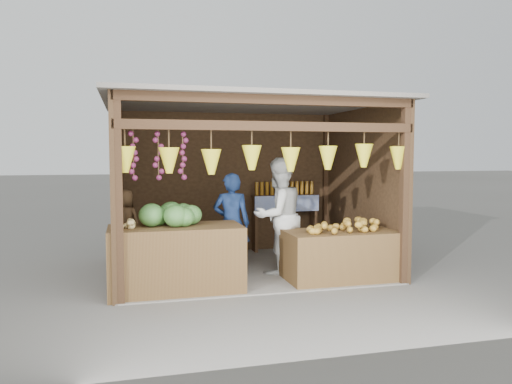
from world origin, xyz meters
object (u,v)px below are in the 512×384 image
(counter_left, at_px, (176,259))
(vendor_seated, at_px, (125,223))
(woman_standing, at_px, (278,216))
(counter_right, at_px, (342,255))
(man_standing, at_px, (231,223))

(counter_left, height_order, vendor_seated, vendor_seated)
(woman_standing, relative_size, vendor_seated, 1.74)
(counter_right, height_order, man_standing, man_standing)
(counter_left, relative_size, man_standing, 1.13)
(counter_left, height_order, man_standing, man_standing)
(woman_standing, bearing_deg, counter_left, -0.62)
(vendor_seated, bearing_deg, counter_right, -172.00)
(man_standing, bearing_deg, vendor_seated, 1.72)
(counter_left, height_order, counter_right, counter_left)
(counter_left, relative_size, woman_standing, 0.98)
(counter_left, bearing_deg, woman_standing, 21.24)
(counter_right, xyz_separation_m, woman_standing, (-0.78, 0.62, 0.53))
(counter_right, distance_m, woman_standing, 1.13)
(counter_right, relative_size, vendor_seated, 1.62)
(counter_right, xyz_separation_m, vendor_seated, (-3.07, 1.20, 0.43))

